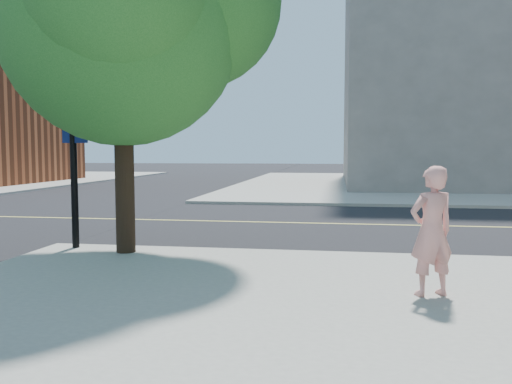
# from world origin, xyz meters

# --- Properties ---
(ground) EXTENTS (140.00, 140.00, 0.00)m
(ground) POSITION_xyz_m (0.00, 0.00, 0.00)
(ground) COLOR black
(ground) RESTS_ON ground
(road_ew) EXTENTS (140.00, 9.00, 0.01)m
(road_ew) POSITION_xyz_m (0.00, 4.50, 0.01)
(road_ew) COLOR black
(road_ew) RESTS_ON ground
(sidewalk_ne) EXTENTS (29.00, 25.00, 0.12)m
(sidewalk_ne) POSITION_xyz_m (13.50, 21.50, 0.06)
(sidewalk_ne) COLOR gray
(sidewalk_ne) RESTS_ON ground
(filler_ne) EXTENTS (18.00, 16.00, 14.00)m
(filler_ne) POSITION_xyz_m (14.00, 22.00, 7.12)
(filler_ne) COLOR slate
(filler_ne) RESTS_ON sidewalk_ne
(man_on_phone) EXTENTS (0.72, 0.61, 1.67)m
(man_on_phone) POSITION_xyz_m (5.75, -2.81, 0.95)
(man_on_phone) COLOR #DD8E86
(man_on_phone) RESTS_ON sidewalk_se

